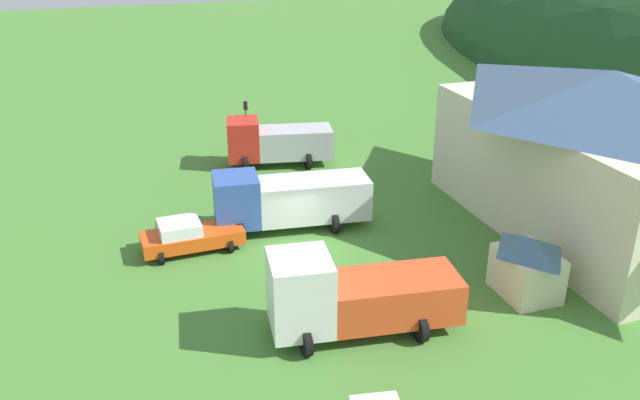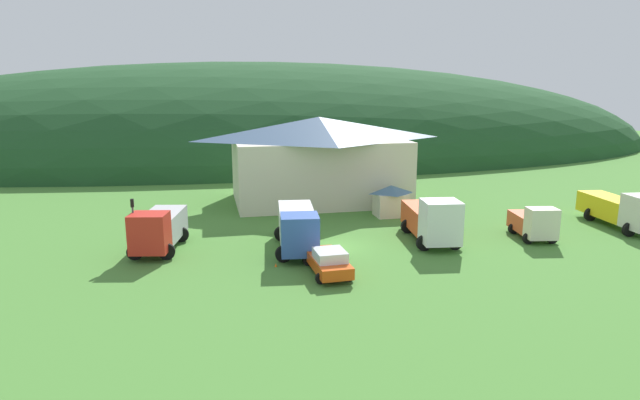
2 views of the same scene
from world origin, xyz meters
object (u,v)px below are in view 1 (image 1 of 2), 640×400
(play_shed_cream, at_px, (527,266))
(box_truck_blue, at_px, (286,199))
(depot_building, at_px, (602,149))
(traffic_light_west, at_px, (246,125))
(crane_truck_red, at_px, (275,141))
(heavy_rig_white, at_px, (351,295))
(service_pickup_orange, at_px, (190,236))
(traffic_cone_near_pickup, at_px, (219,221))

(play_shed_cream, distance_m, box_truck_blue, 12.72)
(depot_building, bearing_deg, traffic_light_west, -136.17)
(depot_building, xyz_separation_m, crane_truck_red, (-14.43, -13.67, -2.70))
(depot_building, xyz_separation_m, heavy_rig_white, (5.14, -15.82, -2.61))
(box_truck_blue, height_order, heavy_rig_white, heavy_rig_white)
(play_shed_cream, bearing_deg, service_pickup_orange, -123.43)
(service_pickup_orange, bearing_deg, depot_building, 167.18)
(play_shed_cream, distance_m, crane_truck_red, 20.32)
(play_shed_cream, height_order, service_pickup_orange, play_shed_cream)
(play_shed_cream, relative_size, heavy_rig_white, 0.38)
(play_shed_cream, xyz_separation_m, traffic_light_west, (-20.78, -7.72, 1.09))
(service_pickup_orange, bearing_deg, play_shed_cream, 144.34)
(box_truck_blue, xyz_separation_m, traffic_cone_near_pickup, (-2.00, -3.29, -1.69))
(crane_truck_red, bearing_deg, traffic_cone_near_pickup, 66.49)
(crane_truck_red, bearing_deg, service_pickup_orange, 66.67)
(traffic_cone_near_pickup, bearing_deg, depot_building, 70.00)
(traffic_light_west, bearing_deg, service_pickup_orange, -25.38)
(depot_building, distance_m, traffic_cone_near_pickup, 20.55)
(play_shed_cream, bearing_deg, traffic_light_west, -159.62)
(box_truck_blue, bearing_deg, heavy_rig_white, 95.27)
(depot_building, height_order, traffic_light_west, depot_building)
(traffic_light_west, height_order, traffic_cone_near_pickup, traffic_light_west)
(crane_truck_red, xyz_separation_m, traffic_light_west, (-1.42, -1.54, 0.89))
(heavy_rig_white, bearing_deg, play_shed_cream, -171.34)
(crane_truck_red, bearing_deg, traffic_light_west, -31.49)
(box_truck_blue, relative_size, traffic_light_west, 2.04)
(heavy_rig_white, xyz_separation_m, traffic_light_west, (-20.98, 0.61, 0.79))
(depot_building, distance_m, service_pickup_orange, 21.52)
(crane_truck_red, height_order, box_truck_blue, box_truck_blue)
(crane_truck_red, relative_size, heavy_rig_white, 0.92)
(depot_building, bearing_deg, heavy_rig_white, -71.99)
(traffic_cone_near_pickup, bearing_deg, service_pickup_orange, -33.95)
(box_truck_blue, relative_size, traffic_cone_near_pickup, 17.28)
(heavy_rig_white, bearing_deg, box_truck_blue, -84.13)
(box_truck_blue, xyz_separation_m, service_pickup_orange, (0.98, -5.29, -0.86))
(heavy_rig_white, bearing_deg, service_pickup_orange, -53.57)
(depot_building, bearing_deg, crane_truck_red, -136.55)
(service_pickup_orange, xyz_separation_m, traffic_cone_near_pickup, (-2.97, 2.00, -0.83))
(crane_truck_red, height_order, heavy_rig_white, heavy_rig_white)
(play_shed_cream, height_order, traffic_light_west, traffic_light_west)
(box_truck_blue, bearing_deg, traffic_cone_near_pickup, -24.60)
(play_shed_cream, bearing_deg, box_truck_blue, -140.48)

